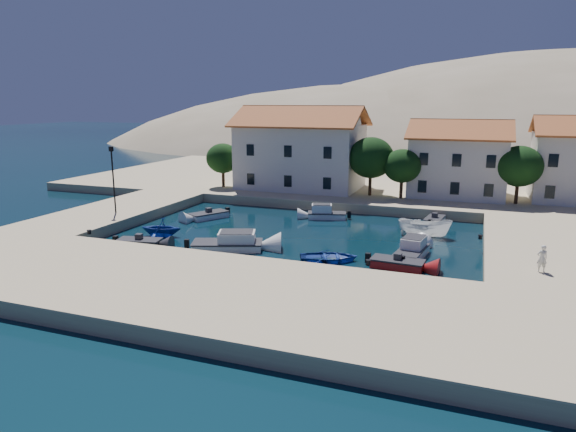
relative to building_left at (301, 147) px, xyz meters
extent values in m
plane|color=black|center=(6.00, -28.00, -5.94)|extent=(400.00, 400.00, 0.00)
cube|color=#C5B087|center=(6.00, -34.00, -5.44)|extent=(52.00, 12.00, 1.00)
cube|color=#C5B087|center=(26.50, -18.00, -5.44)|extent=(11.00, 20.00, 1.00)
cube|color=#C5B087|center=(-13.00, -18.00, -5.44)|extent=(8.00, 20.00, 1.00)
cube|color=#C5B087|center=(8.00, 10.00, -5.44)|extent=(80.00, 36.00, 1.00)
ellipsoid|color=gray|center=(-4.00, 82.00, -25.94)|extent=(198.00, 126.00, 72.00)
ellipsoid|color=gray|center=(41.00, 102.00, -30.94)|extent=(220.00, 176.00, 99.00)
cube|color=silver|center=(0.00, 0.00, -1.19)|extent=(14.00, 9.00, 7.50)
pyramid|color=#A64E25|center=(0.00, 0.00, 3.66)|extent=(14.70, 9.45, 2.20)
cube|color=silver|center=(18.00, 1.00, -1.69)|extent=(10.00, 8.00, 6.50)
pyramid|color=#A64E25|center=(18.00, 1.00, 2.46)|extent=(10.50, 8.40, 1.80)
cylinder|color=#382314|center=(-9.00, -3.00, -3.69)|extent=(0.36, 0.36, 2.50)
ellipsoid|color=black|center=(-9.00, -3.00, -1.44)|extent=(4.00, 4.00, 3.60)
cylinder|color=#382314|center=(9.00, -2.50, -3.44)|extent=(0.36, 0.36, 3.00)
ellipsoid|color=black|center=(9.00, -2.50, -0.74)|extent=(5.00, 5.00, 4.50)
cylinder|color=#382314|center=(12.50, -3.00, -3.69)|extent=(0.36, 0.36, 2.50)
ellipsoid|color=black|center=(12.50, -3.00, -1.44)|extent=(4.00, 4.00, 3.60)
cylinder|color=#382314|center=(24.00, -2.00, -3.56)|extent=(0.36, 0.36, 2.75)
ellipsoid|color=black|center=(24.00, -2.00, -1.09)|extent=(4.60, 4.60, 4.14)
cylinder|color=black|center=(-11.50, -20.00, -1.94)|extent=(0.14, 0.14, 6.00)
cube|color=black|center=(-11.50, -20.00, 1.06)|extent=(0.35, 0.25, 0.45)
cylinder|color=black|center=(-8.30, -27.20, -4.79)|extent=(0.36, 0.36, 0.30)
cylinder|color=black|center=(14.00, -27.20, -4.79)|extent=(0.36, 0.36, 0.30)
cylinder|color=black|center=(20.70, -18.00, -4.79)|extent=(0.36, 0.36, 0.30)
cube|color=#2F2E33|center=(-4.54, -25.94, -5.69)|extent=(3.56, 2.12, 0.90)
cube|color=#2F2E33|center=(-4.54, -25.94, -5.36)|extent=(3.64, 2.17, 0.10)
cube|color=#2F2E33|center=(-4.54, -25.94, -5.14)|extent=(0.59, 0.59, 0.50)
cube|color=white|center=(2.33, -24.16, -5.69)|extent=(5.71, 3.95, 0.90)
cube|color=#2F2E33|center=(2.33, -24.16, -5.36)|extent=(5.84, 4.04, 0.10)
cube|color=white|center=(2.33, -24.16, -4.99)|extent=(3.28, 2.77, 0.90)
imported|color=navy|center=(10.54, -24.27, -5.94)|extent=(4.95, 4.26, 0.86)
cube|color=maroon|center=(15.43, -24.14, -5.69)|extent=(3.62, 1.83, 0.90)
cube|color=#2F2E33|center=(15.43, -24.14, -5.36)|extent=(3.70, 1.87, 0.10)
cube|color=#2F2E33|center=(15.43, -24.14, -5.14)|extent=(0.54, 0.54, 0.50)
cube|color=white|center=(16.00, -21.28, -5.69)|extent=(2.25, 4.43, 0.90)
cube|color=#2F2E33|center=(16.00, -21.28, -5.36)|extent=(2.30, 4.53, 0.10)
cube|color=white|center=(16.00, -21.28, -4.99)|extent=(1.74, 2.42, 0.90)
imported|color=white|center=(16.26, -14.76, -5.94)|extent=(4.49, 1.72, 1.73)
cube|color=white|center=(16.67, -9.72, -5.69)|extent=(1.83, 3.27, 0.90)
cube|color=#2F2E33|center=(16.67, -9.72, -5.36)|extent=(1.87, 3.34, 0.10)
cube|color=#2F2E33|center=(16.67, -9.72, -5.14)|extent=(0.56, 0.56, 0.50)
imported|color=navy|center=(-4.79, -22.53, -5.94)|extent=(3.93, 3.57, 1.80)
cube|color=white|center=(-4.33, -15.12, -5.69)|extent=(3.21, 4.03, 0.90)
cube|color=#2F2E33|center=(-4.33, -15.12, -5.36)|extent=(3.28, 4.12, 0.10)
cube|color=#2F2E33|center=(-4.33, -15.12, -5.14)|extent=(0.68, 0.68, 0.50)
cube|color=white|center=(6.57, -11.16, -5.69)|extent=(3.91, 2.51, 0.90)
cube|color=#2F2E33|center=(6.57, -11.16, -5.36)|extent=(4.00, 2.56, 0.10)
cube|color=white|center=(6.57, -11.16, -4.99)|extent=(2.21, 1.80, 0.90)
imported|color=silver|center=(24.24, -24.83, -4.08)|extent=(0.72, 0.57, 1.71)
camera|label=1|loc=(20.18, -58.45, 5.34)|focal=32.00mm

